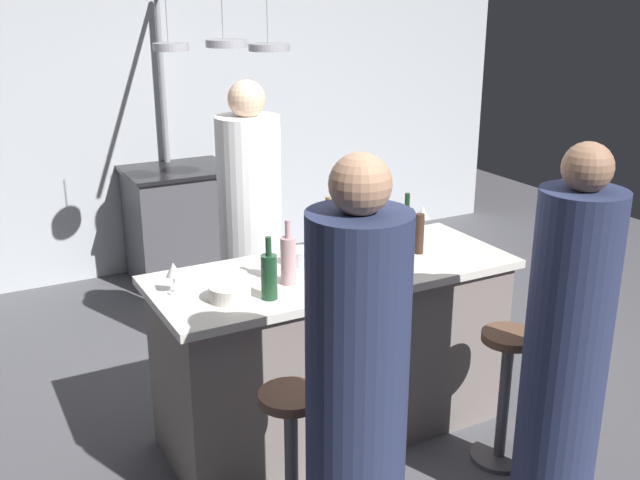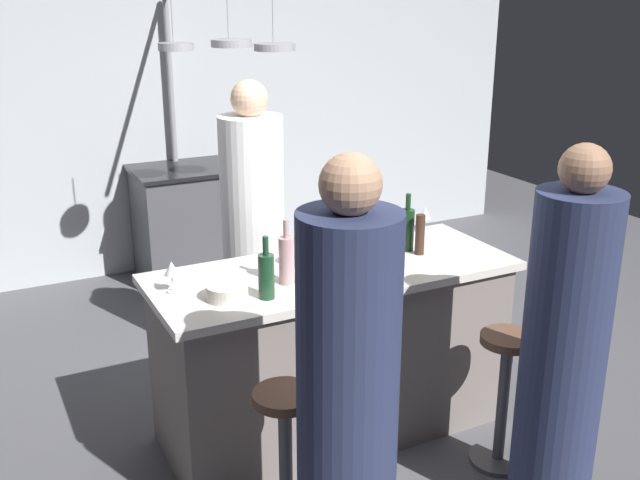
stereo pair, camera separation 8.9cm
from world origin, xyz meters
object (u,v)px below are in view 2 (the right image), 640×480
Objects in this scene: wine_bottle_amber at (328,232)px; wine_bottle_red at (407,228)px; guest_right at (563,354)px; pepper_mill at (420,235)px; stove_range at (188,223)px; wine_bottle_rose at (286,259)px; guest_left at (347,409)px; bar_stool_right at (504,393)px; wine_glass_near_right_guest at (425,214)px; mixing_bowl_ceramic at (227,292)px; wine_bottle_green at (266,275)px; wine_glass_near_left_guest at (172,270)px; chef at (254,241)px; bar_stool_left at (286,458)px; mixing_bowl_steel at (300,256)px.

wine_bottle_red is (0.39, -0.14, 0.00)m from wine_bottle_amber.
guest_right reaches higher than wine_bottle_amber.
wine_bottle_amber is (-0.41, 0.23, 0.01)m from pepper_mill.
stove_range is at bearing 92.04° from wine_bottle_amber.
guest_right reaches higher than wine_bottle_rose.
bar_stool_right is (1.06, 0.38, -0.42)m from guest_left.
mixing_bowl_ceramic is (-1.31, -0.39, -0.07)m from wine_glass_near_right_guest.
stove_range is 2.73m from wine_bottle_green.
wine_bottle_red reaches higher than wine_bottle_amber.
guest_left is at bearing -133.05° from wine_glass_near_right_guest.
chef is at bearing 47.82° from wine_glass_near_left_guest.
bar_stool_left is at bearing 161.10° from guest_right.
pepper_mill is 0.73× the size of wine_bottle_green.
stove_range is 3.01× the size of wine_bottle_amber.
pepper_mill is 0.09m from wine_bottle_red.
wine_bottle_red reaches higher than mixing_bowl_steel.
mixing_bowl_ceramic is (-1.06, -0.19, -0.08)m from wine_bottle_red.
guest_right reaches higher than stove_range.
guest_left is (-0.38, -1.83, -0.01)m from chef.
bar_stool_right is 4.68× the size of mixing_bowl_steel.
wine_bottle_red reaches higher than wine_glass_near_left_guest.
mixing_bowl_ceramic is at bearing -169.70° from wine_bottle_red.
guest_left reaches higher than wine_bottle_green.
bar_stool_right is 0.41× the size of guest_right.
wine_bottle_green is at bearing -108.72° from chef.
chef is 0.68m from wine_bottle_amber.
wine_bottle_amber is 0.98× the size of wine_bottle_red.
wine_bottle_red is (1.01, 0.69, 0.64)m from bar_stool_left.
wine_bottle_green is at bearing -169.25° from pepper_mill.
bar_stool_left is at bearing -144.79° from wine_glass_near_right_guest.
stove_range is at bearing 101.09° from wine_bottle_red.
guest_right is at bearing -97.49° from wine_glass_near_right_guest.
wine_bottle_rose is at bearing -161.15° from wine_glass_near_right_guest.
bar_stool_right is at bearing -22.91° from mixing_bowl_ceramic.
wine_bottle_rose is at bearing -96.43° from stove_range.
guest_left is at bearing -160.24° from bar_stool_right.
wine_bottle_red is (-0.02, 0.09, 0.01)m from pepper_mill.
guest_left is 5.78× the size of wine_bottle_amber.
guest_right is at bearing -37.42° from mixing_bowl_ceramic.
chef reaches higher than mixing_bowl_steel.
bar_stool_left is at bearing 180.00° from bar_stool_right.
wine_glass_near_right_guest is 0.84m from mixing_bowl_steel.
bar_stool_left is 3.67× the size of mixing_bowl_ceramic.
wine_bottle_rose is 2.11× the size of mixing_bowl_steel.
stove_range is 3.13m from bar_stool_right.
wine_glass_near_right_guest reaches higher than bar_stool_right.
chef reaches higher than bar_stool_left.
wine_bottle_amber is (0.63, 0.83, 0.64)m from bar_stool_left.
bar_stool_left is 0.75m from mixing_bowl_ceramic.
bar_stool_left is 1.66m from wine_glass_near_right_guest.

